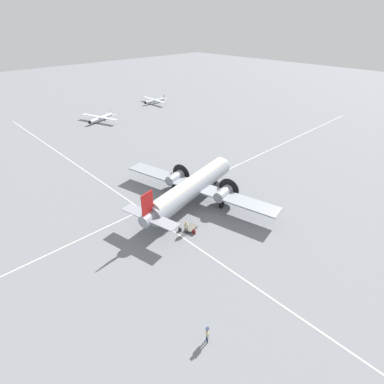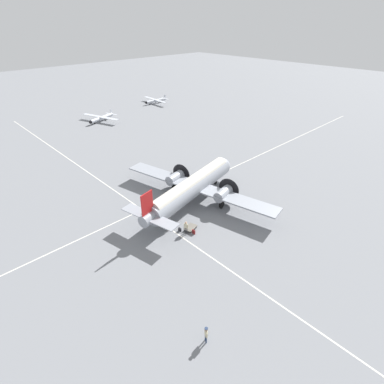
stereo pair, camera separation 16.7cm
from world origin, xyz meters
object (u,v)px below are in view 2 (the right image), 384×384
suitcase_near_door (180,229)px  light_aircraft_taxiing (101,118)px  light_aircraft_distant (155,101)px  crew_foreground (206,333)px  ramp_agent (168,224)px  suitcase_upright_spare (194,232)px  airliner_main (194,186)px  baggage_cart (191,228)px  passenger_boarding (186,226)px

suitcase_near_door → light_aircraft_taxiing: size_ratio=0.05×
light_aircraft_distant → crew_foreground: bearing=56.5°
ramp_agent → suitcase_upright_spare: (2.66, 1.89, -0.73)m
crew_foreground → airliner_main: bearing=169.0°
light_aircraft_taxiing → baggage_cart: bearing=55.0°
suitcase_upright_spare → light_aircraft_distant: size_ratio=0.05×
baggage_cart → light_aircraft_distant: light_aircraft_distant is taller
suitcase_upright_spare → passenger_boarding: bearing=-137.6°
suitcase_near_door → light_aircraft_taxiing: light_aircraft_taxiing is taller
crew_foreground → suitcase_upright_spare: crew_foreground is taller
suitcase_upright_spare → baggage_cart: bearing=160.2°
airliner_main → suitcase_near_door: size_ratio=47.82×
crew_foreground → light_aircraft_taxiing: (-60.67, 23.92, -0.21)m
crew_foreground → suitcase_near_door: 15.07m
crew_foreground → suitcase_near_door: bearing=176.9°
passenger_boarding → airliner_main: bearing=113.3°
airliner_main → baggage_cart: (4.53, -4.91, -2.35)m
ramp_agent → suitcase_near_door: 1.65m
passenger_boarding → light_aircraft_taxiing: bearing=147.0°
passenger_boarding → light_aircraft_taxiing: (-48.96, 15.39, -0.21)m
crew_foreground → suitcase_upright_spare: bearing=170.4°
ramp_agent → light_aircraft_distant: light_aircraft_distant is taller
crew_foreground → light_aircraft_taxiing: light_aircraft_taxiing is taller
ramp_agent → suitcase_near_door: ramp_agent is taller
suitcase_upright_spare → baggage_cart: 0.96m
airliner_main → ramp_agent: bearing=-170.8°
crew_foreground → suitcase_upright_spare: 14.35m
passenger_boarding → baggage_cart: (-0.20, 0.97, -0.80)m
baggage_cart → light_aircraft_taxiing: size_ratio=0.17×
light_aircraft_distant → light_aircraft_taxiing: 22.07m
light_aircraft_taxiing → airliner_main: bearing=59.4°
airliner_main → light_aircraft_distant: (-49.36, 30.97, -1.79)m
baggage_cart → light_aircraft_taxiing: bearing=58.3°
suitcase_upright_spare → light_aircraft_distant: (-54.79, 36.20, 0.57)m
suitcase_near_door → light_aircraft_distant: light_aircraft_distant is taller
passenger_boarding → light_aircraft_distant: bearing=130.2°
suitcase_near_door → ramp_agent: bearing=-138.1°
baggage_cart → passenger_boarding: bearing=176.3°
airliner_main → ramp_agent: size_ratio=15.01×
ramp_agent → light_aircraft_distant: (-52.13, 38.09, -0.16)m
light_aircraft_distant → light_aircraft_taxiing: (5.13, -21.46, 0.03)m
ramp_agent → suitcase_upright_spare: size_ratio=2.82×
passenger_boarding → suitcase_near_door: passenger_boarding is taller
suitcase_near_door → suitcase_upright_spare: bearing=30.0°
suitcase_near_door → light_aircraft_taxiing: bearing=162.0°
airliner_main → suitcase_upright_spare: 7.90m
airliner_main → ramp_agent: 7.81m
passenger_boarding → baggage_cart: bearing=86.0°
passenger_boarding → suitcase_near_door: size_ratio=3.42×
ramp_agent → light_aircraft_distant: size_ratio=0.15×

